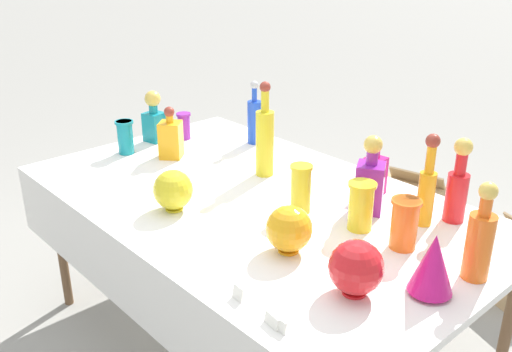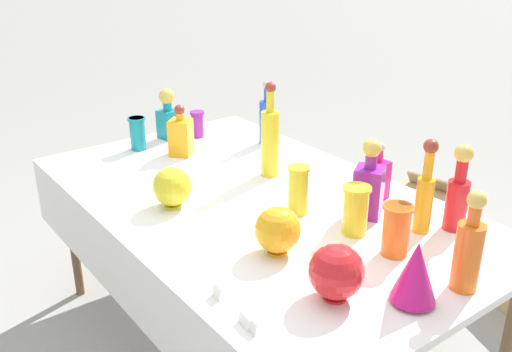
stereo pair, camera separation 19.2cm
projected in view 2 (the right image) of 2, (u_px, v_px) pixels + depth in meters
ground_plane at (256, 346)px, 2.65m from camera, size 40.00×40.00×0.00m
display_table at (249, 211)px, 2.35m from camera, size 2.00×1.20×0.76m
tall_bottle_0 at (469, 249)px, 1.70m from camera, size 0.08×0.08×0.33m
tall_bottle_1 at (425, 193)px, 2.04m from camera, size 0.06×0.06×0.36m
tall_bottle_2 at (266, 119)px, 2.93m from camera, size 0.07×0.07×0.33m
tall_bottle_3 at (458, 193)px, 2.06m from camera, size 0.08×0.08×0.33m
tall_bottle_4 at (270, 139)px, 2.52m from camera, size 0.08×0.08×0.43m
square_decanter_0 at (168, 116)px, 3.00m from camera, size 0.11×0.11×0.27m
square_decanter_1 at (378, 178)px, 2.32m from camera, size 0.08×0.08×0.24m
square_decanter_2 at (369, 185)px, 2.16m from camera, size 0.14×0.14×0.31m
square_decanter_3 at (181, 135)px, 2.78m from camera, size 0.14×0.14×0.25m
slender_vase_0 at (396, 228)px, 1.91m from camera, size 0.10×0.10×0.18m
slender_vase_1 at (356, 209)px, 2.04m from camera, size 0.10×0.10×0.18m
slender_vase_2 at (197, 123)px, 3.04m from camera, size 0.08×0.08×0.14m
slender_vase_3 at (137, 132)px, 2.85m from camera, size 0.09×0.09×0.17m
slender_vase_4 at (298, 189)px, 2.19m from camera, size 0.09×0.09×0.19m
fluted_vase_0 at (416, 272)px, 1.65m from camera, size 0.14×0.14×0.20m
round_bowl_0 at (172, 187)px, 2.25m from camera, size 0.16×0.16×0.17m
round_bowl_1 at (278, 230)px, 1.92m from camera, size 0.16×0.16×0.17m
round_bowl_2 at (336, 272)px, 1.67m from camera, size 0.17×0.17×0.18m
price_tag_left at (245, 321)px, 1.58m from camera, size 0.06×0.02×0.03m
price_tag_center at (252, 326)px, 1.56m from camera, size 0.05×0.01×0.04m
price_tag_right at (217, 292)px, 1.70m from camera, size 0.05×0.02×0.04m
cardboard_box_behind_left at (419, 225)px, 3.32m from camera, size 0.43×0.43×0.48m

